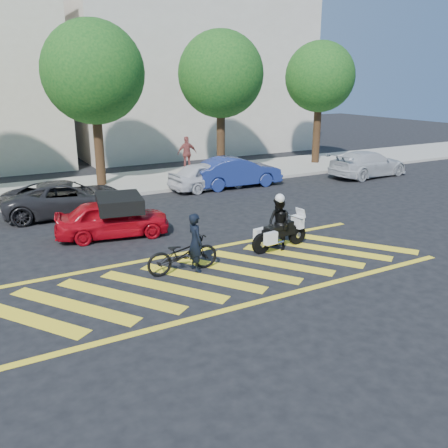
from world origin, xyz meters
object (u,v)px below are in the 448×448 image
parked_mid_left (68,198)px  officer_moto (279,224)px  officer_bike (195,242)px  police_motorcycle (279,233)px  parked_right (236,172)px  parked_mid_right (208,175)px  red_convertible (112,218)px  bicycle (183,254)px  parked_far_right (368,164)px

parked_mid_left → officer_moto: bearing=-138.2°
officer_bike → police_motorcycle: officer_bike is taller
officer_bike → parked_right: size_ratio=0.37×
parked_mid_right → parked_right: 1.45m
red_convertible → parked_right: 8.69m
officer_moto → red_convertible: 5.45m
officer_moto → parked_mid_left: 8.45m
red_convertible → police_motorcycle: bearing=-121.2°
bicycle → officer_moto: officer_moto is taller
parked_far_right → police_motorcycle: bearing=119.6°
parked_mid_left → parked_mid_right: (6.69, 1.40, -0.00)m
parked_right → parked_far_right: (7.36, -1.25, -0.04)m
officer_bike → parked_right: (6.25, 8.49, -0.09)m
bicycle → parked_far_right: size_ratio=0.43×
bicycle → officer_moto: size_ratio=1.25×
bicycle → police_motorcycle: size_ratio=0.96×
parked_mid_right → parked_far_right: (8.80, -1.40, 0.02)m
bicycle → parked_right: parked_right is taller
parked_mid_right → officer_moto: bearing=161.2°
police_motorcycle → parked_far_right: size_ratio=0.45×
parked_mid_left → parked_right: bearing=-74.2°
officer_bike → parked_mid_right: officer_bike is taller
officer_bike → parked_far_right: bearing=-61.5°
police_motorcycle → red_convertible: 5.46m
bicycle → parked_right: size_ratio=0.46×
officer_bike → parked_mid_right: 9.90m
police_motorcycle → parked_right: bearing=61.5°
bicycle → parked_mid_left: parked_mid_left is taller
parked_mid_right → parked_right: size_ratio=0.88×
parked_mid_left → parked_far_right: (15.48, -0.00, 0.02)m
police_motorcycle → parked_mid_left: (-4.83, 6.95, 0.16)m
bicycle → police_motorcycle: bearing=-83.9°
bicycle → parked_mid_left: size_ratio=0.42×
bicycle → officer_moto: bearing=-83.8°
police_motorcycle → parked_mid_right: (1.85, 8.35, 0.16)m
parked_right → officer_bike: bearing=146.6°
parked_far_right → parked_right: bearing=76.9°
officer_moto → parked_far_right: bearing=116.4°
officer_moto → parked_far_right: (10.66, 6.94, -0.13)m
bicycle → officer_moto: 3.33m
officer_bike → parked_mid_left: officer_bike is taller
officer_moto → parked_mid_left: (-4.82, 6.94, -0.14)m
officer_bike → parked_right: officer_bike is taller
parked_right → parked_far_right: 7.46m
bicycle → red_convertible: size_ratio=0.55×
officer_moto → parked_mid_right: officer_moto is taller
officer_bike → officer_moto: size_ratio=1.00×
red_convertible → parked_right: parked_right is taller
bicycle → red_convertible: bearing=13.1°
bicycle → parked_right: 10.73m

